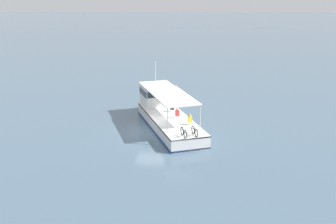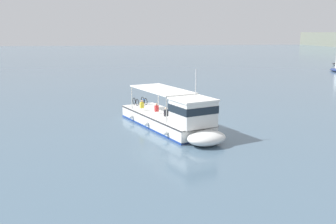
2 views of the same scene
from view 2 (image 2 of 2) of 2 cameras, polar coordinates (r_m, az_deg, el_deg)
ground_plane at (r=33.26m, az=2.10°, el=-1.76°), size 400.00×400.00×0.00m
ferry_main at (r=30.51m, az=0.92°, el=-1.05°), size 12.97×7.43×5.32m
sailboat_near_starboard at (r=84.74m, az=24.00°, el=5.97°), size 4.99×2.41×5.40m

